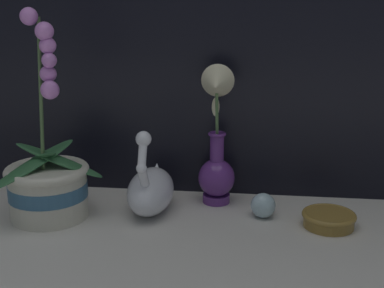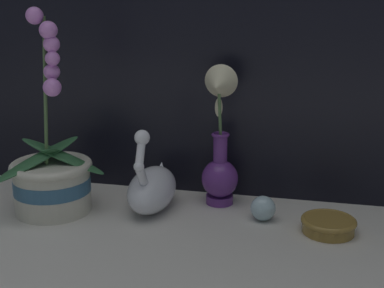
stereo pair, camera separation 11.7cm
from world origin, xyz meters
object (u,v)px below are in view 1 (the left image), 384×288
orchid_potted_plant (48,180)px  glass_sphere (263,205)px  blue_vase (217,147)px  amber_dish (329,218)px  swan_figurine (151,188)px

orchid_potted_plant → glass_sphere: size_ratio=8.20×
blue_vase → glass_sphere: size_ratio=5.96×
orchid_potted_plant → amber_dish: orchid_potted_plant is taller
swan_figurine → blue_vase: blue_vase is taller
swan_figurine → blue_vase: bearing=22.6°
orchid_potted_plant → amber_dish: (0.62, 0.02, -0.07)m
swan_figurine → amber_dish: (0.40, -0.04, -0.04)m
orchid_potted_plant → glass_sphere: bearing=6.4°
orchid_potted_plant → blue_vase: bearing=18.1°
swan_figurine → amber_dish: bearing=-5.5°
blue_vase → amber_dish: bearing=-21.4°
swan_figurine → blue_vase: (0.15, 0.06, 0.09)m
glass_sphere → blue_vase: bearing=149.4°
blue_vase → amber_dish: (0.25, -0.10, -0.12)m
glass_sphere → amber_dish: glass_sphere is taller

